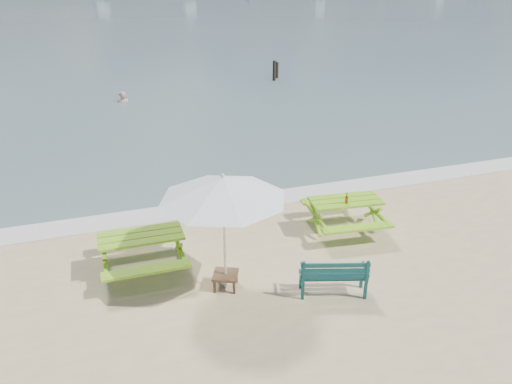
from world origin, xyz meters
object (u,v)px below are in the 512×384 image
object	(u,v)px
picnic_table_left	(143,253)
side_table	(226,280)
picnic_table_right	(345,215)
patio_umbrella	(223,188)
swimmer	(124,110)
beer_bottle	(346,200)
park_bench	(333,282)

from	to	relation	value
picnic_table_left	side_table	bearing A→B (deg)	-39.15
picnic_table_right	patio_umbrella	xyz separation A→B (m)	(-3.28, -1.36, 1.73)
swimmer	picnic_table_left	bearing A→B (deg)	-93.49
side_table	beer_bottle	world-z (taller)	beer_bottle
picnic_table_left	picnic_table_right	size ratio (longest dim) A/B	0.95
patio_umbrella	beer_bottle	xyz separation A→B (m)	(3.19, 1.18, -1.24)
park_bench	swimmer	size ratio (longest dim) A/B	0.73
picnic_table_left	beer_bottle	xyz separation A→B (m)	(4.61, 0.02, 0.48)
side_table	patio_umbrella	size ratio (longest dim) A/B	0.20
picnic_table_left	side_table	xyz separation A→B (m)	(1.42, -1.16, -0.23)
swimmer	side_table	bearing A→B (deg)	-88.14
picnic_table_right	park_bench	distance (m)	2.62
picnic_table_left	side_table	distance (m)	1.84
beer_bottle	swimmer	xyz separation A→B (m)	(-3.71, 14.75, -1.28)
picnic_table_left	beer_bottle	size ratio (longest dim) A/B	7.21
beer_bottle	park_bench	bearing A→B (deg)	-123.34
picnic_table_right	beer_bottle	distance (m)	0.53
patio_umbrella	beer_bottle	distance (m)	3.62
side_table	beer_bottle	xyz separation A→B (m)	(3.19, 1.18, 0.71)
patio_umbrella	side_table	bearing A→B (deg)	-135.00
picnic_table_right	patio_umbrella	bearing A→B (deg)	-157.48
picnic_table_left	swimmer	size ratio (longest dim) A/B	1.03
picnic_table_right	beer_bottle	bearing A→B (deg)	-115.95
picnic_table_left	swimmer	bearing A→B (deg)	86.51
patio_umbrella	swimmer	bearing A→B (deg)	91.86
patio_umbrella	swimmer	size ratio (longest dim) A/B	1.70
picnic_table_left	patio_umbrella	distance (m)	2.51
picnic_table_right	side_table	size ratio (longest dim) A/B	3.22
picnic_table_right	patio_umbrella	distance (m)	3.95
picnic_table_right	beer_bottle	world-z (taller)	beer_bottle
side_table	swimmer	xyz separation A→B (m)	(-0.52, 15.93, -0.57)
side_table	park_bench	bearing A→B (deg)	-24.15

